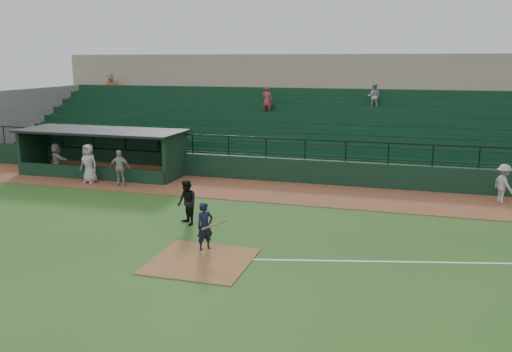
# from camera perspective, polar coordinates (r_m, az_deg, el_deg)

# --- Properties ---
(ground) EXTENTS (90.00, 90.00, 0.00)m
(ground) POSITION_cam_1_polar(r_m,az_deg,el_deg) (17.22, -4.74, -8.03)
(ground) COLOR #264E19
(ground) RESTS_ON ground
(warning_track) EXTENTS (40.00, 4.00, 0.03)m
(warning_track) POSITION_cam_1_polar(r_m,az_deg,el_deg) (24.51, 1.98, -1.70)
(warning_track) COLOR brown
(warning_track) RESTS_ON ground
(home_plate_dirt) EXTENTS (3.00, 3.00, 0.03)m
(home_plate_dirt) POSITION_cam_1_polar(r_m,az_deg,el_deg) (16.35, -6.01, -9.14)
(home_plate_dirt) COLOR brown
(home_plate_dirt) RESTS_ON ground
(foul_line) EXTENTS (17.49, 4.44, 0.01)m
(foul_line) POSITION_cam_1_polar(r_m,az_deg,el_deg) (17.43, 22.53, -8.71)
(foul_line) COLOR white
(foul_line) RESTS_ON ground
(stadium_structure) EXTENTS (38.00, 13.08, 6.40)m
(stadium_structure) POSITION_cam_1_polar(r_m,az_deg,el_deg) (32.24, 5.78, 5.81)
(stadium_structure) COLOR black
(stadium_structure) RESTS_ON ground
(dugout) EXTENTS (8.90, 3.20, 2.42)m
(dugout) POSITION_cam_1_polar(r_m,az_deg,el_deg) (29.51, -15.89, 2.87)
(dugout) COLOR black
(dugout) RESTS_ON ground
(batter_at_plate) EXTENTS (1.12, 0.71, 1.59)m
(batter_at_plate) POSITION_cam_1_polar(r_m,az_deg,el_deg) (17.01, -5.55, -5.47)
(batter_at_plate) COLOR black
(batter_at_plate) RESTS_ON ground
(umpire) EXTENTS (1.04, 1.02, 1.69)m
(umpire) POSITION_cam_1_polar(r_m,az_deg,el_deg) (19.68, -7.51, -2.88)
(umpire) COLOR black
(umpire) RESTS_ON ground
(runner) EXTENTS (1.05, 1.25, 1.68)m
(runner) POSITION_cam_1_polar(r_m,az_deg,el_deg) (24.70, 25.27, -0.77)
(runner) COLOR #A5A09A
(runner) RESTS_ON warning_track
(dugout_player_a) EXTENTS (1.07, 0.56, 1.75)m
(dugout_player_a) POSITION_cam_1_polar(r_m,az_deg,el_deg) (26.31, -14.60, 0.86)
(dugout_player_a) COLOR #ACA6A1
(dugout_player_a) RESTS_ON warning_track
(dugout_player_b) EXTENTS (1.01, 0.73, 1.94)m
(dugout_player_b) POSITION_cam_1_polar(r_m,az_deg,el_deg) (27.31, -17.69, 1.30)
(dugout_player_b) COLOR #ABA6A0
(dugout_player_b) RESTS_ON warning_track
(dugout_player_c) EXTENTS (1.63, 1.26, 1.72)m
(dugout_player_c) POSITION_cam_1_polar(r_m,az_deg,el_deg) (29.66, -20.78, 1.71)
(dugout_player_c) COLOR gray
(dugout_player_c) RESTS_ON warning_track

